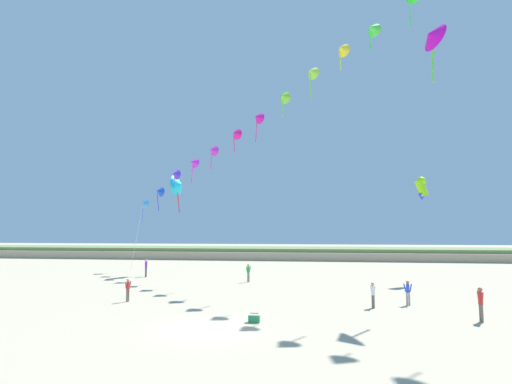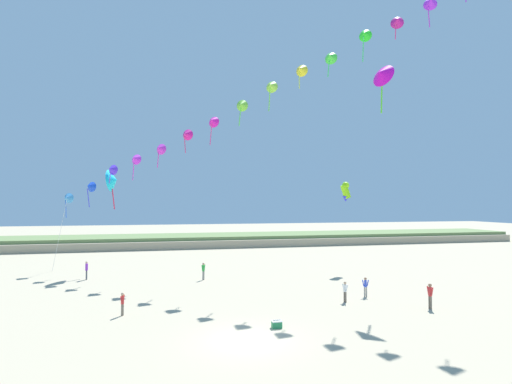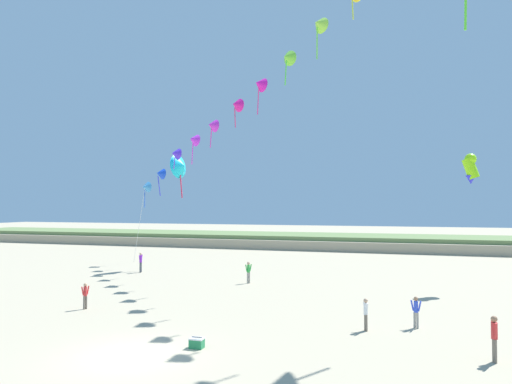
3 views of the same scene
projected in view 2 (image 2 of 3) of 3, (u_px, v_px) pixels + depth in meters
The scene contains 13 objects.
ground_plane at pixel (248, 340), 21.04m from camera, with size 240.00×240.00×0.00m, color tan.
dune_ridge at pixel (190, 240), 68.62m from camera, with size 120.00×12.29×1.81m.
person_near_left at pixel (203, 270), 37.71m from camera, with size 0.44×0.48×1.63m.
person_near_right at pixel (345, 290), 29.16m from camera, with size 0.28×0.52×1.52m.
person_mid_center at pixel (430, 294), 27.31m from camera, with size 0.24×0.61×1.73m.
person_far_left at pixel (365, 286), 30.82m from camera, with size 0.52×0.23×1.51m.
person_far_right at pixel (122, 302), 25.68m from camera, with size 0.25×0.51×1.48m.
person_far_center at pixel (87, 269), 37.80m from camera, with size 0.24×0.62×1.76m.
kite_banner_string at pixel (240, 104), 37.69m from camera, with size 36.46×20.39×26.00m.
large_kite_low_lead at pixel (113, 180), 42.51m from camera, with size 1.56×2.52×4.32m.
large_kite_mid_trail at pixel (381, 74), 33.74m from camera, with size 2.05×2.40×4.40m.
large_kite_high_solo at pixel (346, 191), 44.04m from camera, with size 1.22×0.81×2.20m.
beach_cooler at pixel (277, 324), 23.13m from camera, with size 0.58×0.41×0.46m.
Camera 2 is at (-4.32, -20.82, 7.21)m, focal length 28.00 mm.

